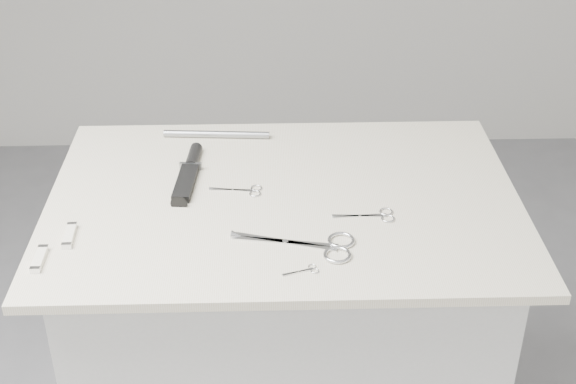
{
  "coord_description": "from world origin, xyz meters",
  "views": [
    {
      "loc": [
        -0.03,
        -1.45,
        1.81
      ],
      "look_at": [
        0.01,
        0.02,
        0.92
      ],
      "focal_mm": 50.0,
      "sensor_mm": 36.0,
      "label": 1
    }
  ],
  "objects_px": {
    "pocket_knife_a": "(70,236)",
    "metal_rail": "(216,134)",
    "plinth": "(284,361)",
    "tiny_scissors": "(305,271)",
    "embroidery_scissors_b": "(245,190)",
    "large_shears": "(320,245)",
    "embroidery_scissors_a": "(375,215)",
    "pocket_knife_b": "(39,259)",
    "sheathed_knife": "(189,170)"
  },
  "relations": [
    {
      "from": "tiny_scissors",
      "to": "metal_rail",
      "type": "bearing_deg",
      "value": 91.24
    },
    {
      "from": "plinth",
      "to": "sheathed_knife",
      "type": "relative_size",
      "value": 3.82
    },
    {
      "from": "pocket_knife_b",
      "to": "tiny_scissors",
      "type": "bearing_deg",
      "value": -95.88
    },
    {
      "from": "plinth",
      "to": "pocket_knife_b",
      "type": "xyz_separation_m",
      "value": [
        -0.46,
        -0.22,
        0.48
      ]
    },
    {
      "from": "tiny_scissors",
      "to": "metal_rail",
      "type": "relative_size",
      "value": 0.27
    },
    {
      "from": "tiny_scissors",
      "to": "pocket_knife_a",
      "type": "bearing_deg",
      "value": 147.1
    },
    {
      "from": "plinth",
      "to": "embroidery_scissors_a",
      "type": "xyz_separation_m",
      "value": [
        0.19,
        -0.08,
        0.47
      ]
    },
    {
      "from": "plinth",
      "to": "embroidery_scissors_b",
      "type": "distance_m",
      "value": 0.48
    },
    {
      "from": "embroidery_scissors_a",
      "to": "embroidery_scissors_b",
      "type": "relative_size",
      "value": 1.1
    },
    {
      "from": "plinth",
      "to": "tiny_scissors",
      "type": "relative_size",
      "value": 12.99
    },
    {
      "from": "large_shears",
      "to": "metal_rail",
      "type": "distance_m",
      "value": 0.51
    },
    {
      "from": "embroidery_scissors_b",
      "to": "metal_rail",
      "type": "distance_m",
      "value": 0.26
    },
    {
      "from": "large_shears",
      "to": "metal_rail",
      "type": "height_order",
      "value": "metal_rail"
    },
    {
      "from": "plinth",
      "to": "large_shears",
      "type": "xyz_separation_m",
      "value": [
        0.06,
        -0.19,
        0.47
      ]
    },
    {
      "from": "large_shears",
      "to": "tiny_scissors",
      "type": "height_order",
      "value": "large_shears"
    },
    {
      "from": "metal_rail",
      "to": "tiny_scissors",
      "type": "bearing_deg",
      "value": -70.84
    },
    {
      "from": "sheathed_knife",
      "to": "embroidery_scissors_a",
      "type": "bearing_deg",
      "value": -110.68
    },
    {
      "from": "embroidery_scissors_b",
      "to": "tiny_scissors",
      "type": "distance_m",
      "value": 0.31
    },
    {
      "from": "plinth",
      "to": "sheathed_knife",
      "type": "distance_m",
      "value": 0.53
    },
    {
      "from": "embroidery_scissors_a",
      "to": "pocket_knife_a",
      "type": "xyz_separation_m",
      "value": [
        -0.61,
        -0.06,
        0.0
      ]
    },
    {
      "from": "embroidery_scissors_a",
      "to": "pocket_knife_b",
      "type": "bearing_deg",
      "value": -168.58
    },
    {
      "from": "embroidery_scissors_a",
      "to": "tiny_scissors",
      "type": "height_order",
      "value": "same"
    },
    {
      "from": "embroidery_scissors_a",
      "to": "pocket_knife_b",
      "type": "distance_m",
      "value": 0.66
    },
    {
      "from": "embroidery_scissors_a",
      "to": "metal_rail",
      "type": "distance_m",
      "value": 0.5
    },
    {
      "from": "embroidery_scissors_a",
      "to": "pocket_knife_b",
      "type": "height_order",
      "value": "pocket_knife_b"
    },
    {
      "from": "pocket_knife_b",
      "to": "plinth",
      "type": "bearing_deg",
      "value": -65.55
    },
    {
      "from": "pocket_knife_b",
      "to": "metal_rail",
      "type": "height_order",
      "value": "metal_rail"
    },
    {
      "from": "sheathed_knife",
      "to": "pocket_knife_a",
      "type": "xyz_separation_m",
      "value": [
        -0.22,
        -0.25,
        -0.0
      ]
    },
    {
      "from": "large_shears",
      "to": "plinth",
      "type": "bearing_deg",
      "value": 122.66
    },
    {
      "from": "tiny_scissors",
      "to": "pocket_knife_a",
      "type": "height_order",
      "value": "pocket_knife_a"
    },
    {
      "from": "embroidery_scissors_b",
      "to": "sheathed_knife",
      "type": "bearing_deg",
      "value": 154.79
    },
    {
      "from": "embroidery_scissors_b",
      "to": "sheathed_knife",
      "type": "xyz_separation_m",
      "value": [
        -0.13,
        0.08,
        0.01
      ]
    },
    {
      "from": "plinth",
      "to": "pocket_knife_b",
      "type": "relative_size",
      "value": 11.39
    },
    {
      "from": "large_shears",
      "to": "pocket_knife_b",
      "type": "height_order",
      "value": "pocket_knife_b"
    },
    {
      "from": "plinth",
      "to": "large_shears",
      "type": "distance_m",
      "value": 0.51
    },
    {
      "from": "sheathed_knife",
      "to": "metal_rail",
      "type": "xyz_separation_m",
      "value": [
        0.05,
        0.17,
        -0.0
      ]
    },
    {
      "from": "tiny_scissors",
      "to": "pocket_knife_b",
      "type": "height_order",
      "value": "pocket_knife_b"
    },
    {
      "from": "embroidery_scissors_b",
      "to": "metal_rail",
      "type": "bearing_deg",
      "value": 112.97
    },
    {
      "from": "pocket_knife_a",
      "to": "metal_rail",
      "type": "height_order",
      "value": "metal_rail"
    },
    {
      "from": "large_shears",
      "to": "embroidery_scissors_a",
      "type": "height_order",
      "value": "large_shears"
    },
    {
      "from": "pocket_knife_a",
      "to": "metal_rail",
      "type": "bearing_deg",
      "value": -35.01
    },
    {
      "from": "sheathed_knife",
      "to": "pocket_knife_b",
      "type": "distance_m",
      "value": 0.41
    },
    {
      "from": "large_shears",
      "to": "pocket_knife_a",
      "type": "xyz_separation_m",
      "value": [
        -0.49,
        0.05,
        0.0
      ]
    },
    {
      "from": "plinth",
      "to": "sheathed_knife",
      "type": "height_order",
      "value": "sheathed_knife"
    },
    {
      "from": "metal_rail",
      "to": "large_shears",
      "type": "bearing_deg",
      "value": -64.63
    },
    {
      "from": "embroidery_scissors_b",
      "to": "pocket_knife_b",
      "type": "distance_m",
      "value": 0.45
    },
    {
      "from": "plinth",
      "to": "tiny_scissors",
      "type": "distance_m",
      "value": 0.54
    },
    {
      "from": "embroidery_scissors_b",
      "to": "pocket_knife_a",
      "type": "distance_m",
      "value": 0.38
    },
    {
      "from": "large_shears",
      "to": "pocket_knife_a",
      "type": "relative_size",
      "value": 2.96
    },
    {
      "from": "plinth",
      "to": "embroidery_scissors_a",
      "type": "distance_m",
      "value": 0.51
    }
  ]
}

